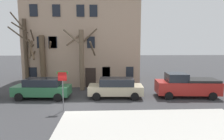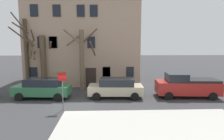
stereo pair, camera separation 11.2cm
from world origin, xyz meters
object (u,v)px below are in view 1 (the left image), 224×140
at_px(car_beige_wagon, 116,87).
at_px(street_sign_pole, 63,84).
at_px(tree_bare_near, 26,51).
at_px(tree_bare_far, 82,57).
at_px(building_main, 85,35).
at_px(car_green_wagon, 42,88).
at_px(tree_bare_mid, 42,59).
at_px(pickup_truck_red, 186,85).

bearing_deg(car_beige_wagon, street_sign_pole, -140.97).
xyz_separation_m(tree_bare_near, tree_bare_far, (5.82, -0.94, -0.60)).
height_order(building_main, car_green_wagon, building_main).
bearing_deg(tree_bare_near, street_sign_pole, -53.87).
xyz_separation_m(building_main, tree_bare_far, (0.17, -5.45, -2.36)).
height_order(tree_bare_mid, car_green_wagon, tree_bare_mid).
height_order(tree_bare_near, car_beige_wagon, tree_bare_near).
relative_size(building_main, tree_bare_near, 1.68).
xyz_separation_m(tree_bare_near, car_green_wagon, (2.72, -3.86, -3.05)).
bearing_deg(pickup_truck_red, car_beige_wagon, 179.31).
height_order(pickup_truck_red, street_sign_pole, street_sign_pole).
relative_size(car_beige_wagon, pickup_truck_red, 0.87).
relative_size(building_main, car_green_wagon, 2.68).
distance_m(tree_bare_near, pickup_truck_red, 16.04).
relative_size(tree_bare_near, car_green_wagon, 1.59).
height_order(tree_bare_far, car_green_wagon, tree_bare_far).
xyz_separation_m(tree_bare_mid, car_green_wagon, (1.14, -3.84, -2.22)).
xyz_separation_m(building_main, tree_bare_mid, (-4.07, -4.52, -2.60)).
bearing_deg(car_green_wagon, car_beige_wagon, 0.32).
distance_m(car_green_wagon, car_beige_wagon, 6.32).
bearing_deg(car_green_wagon, tree_bare_mid, 106.60).
height_order(tree_bare_far, car_beige_wagon, tree_bare_far).
relative_size(car_green_wagon, pickup_truck_red, 0.89).
bearing_deg(car_beige_wagon, pickup_truck_red, -0.69).
height_order(building_main, car_beige_wagon, building_main).
bearing_deg(tree_bare_near, car_beige_wagon, -22.92).
relative_size(car_green_wagon, street_sign_pole, 1.75).
relative_size(tree_bare_mid, pickup_truck_red, 1.13).
relative_size(tree_bare_mid, street_sign_pole, 2.21).
bearing_deg(tree_bare_far, building_main, 91.82).
xyz_separation_m(tree_bare_near, pickup_truck_red, (15.27, -3.90, -2.94)).
distance_m(tree_bare_mid, car_green_wagon, 4.58).
height_order(car_green_wagon, car_beige_wagon, car_green_wagon).
height_order(tree_bare_mid, pickup_truck_red, tree_bare_mid).
relative_size(building_main, tree_bare_far, 2.10).
xyz_separation_m(building_main, street_sign_pole, (-0.53, -11.51, -3.78)).
distance_m(tree_bare_near, tree_bare_mid, 1.78).
relative_size(building_main, car_beige_wagon, 2.73).
distance_m(car_beige_wagon, pickup_truck_red, 6.24).
distance_m(tree_bare_far, pickup_truck_red, 10.18).
distance_m(car_green_wagon, street_sign_pole, 4.09).
height_order(tree_bare_near, pickup_truck_red, tree_bare_near).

